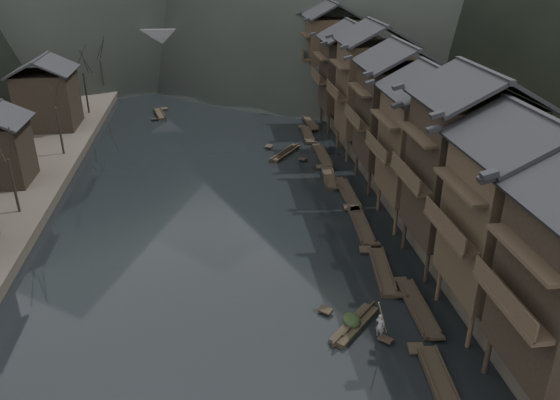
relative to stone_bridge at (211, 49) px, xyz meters
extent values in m
plane|color=black|center=(0.00, -72.00, -5.11)|extent=(300.00, 300.00, 0.00)
cube|color=#2D2823|center=(35.00, -32.00, -4.21)|extent=(40.00, 200.00, 1.80)
cylinder|color=black|center=(14.20, -77.60, -3.81)|extent=(0.30, 0.30, 2.90)
cylinder|color=black|center=(16.95, -77.60, -3.81)|extent=(0.30, 0.30, 2.90)
cube|color=#30261B|center=(13.30, -80.00, 1.33)|extent=(1.20, 5.70, 0.25)
cylinder|color=#30261B|center=(14.20, -75.40, -3.81)|extent=(0.30, 0.30, 2.90)
cylinder|color=#30261B|center=(14.20, -70.60, -3.81)|extent=(0.30, 0.30, 2.90)
cylinder|color=#30261B|center=(16.95, -75.40, -3.81)|extent=(0.30, 0.30, 2.90)
cylinder|color=#30261B|center=(16.95, -70.60, -3.81)|extent=(0.30, 0.30, 2.90)
cube|color=#30261B|center=(17.30, -73.00, 1.91)|extent=(7.00, 6.00, 8.84)
cube|color=#30261B|center=(13.30, -73.00, 1.47)|extent=(1.20, 5.70, 0.25)
cylinder|color=black|center=(14.20, -68.40, -3.81)|extent=(0.30, 0.30, 2.90)
cylinder|color=black|center=(14.20, -63.60, -3.81)|extent=(0.30, 0.30, 2.90)
cylinder|color=black|center=(16.95, -68.40, -3.81)|extent=(0.30, 0.30, 2.90)
cylinder|color=black|center=(16.95, -63.60, -3.81)|extent=(0.30, 0.30, 2.90)
cube|color=black|center=(17.30, -66.00, 2.39)|extent=(7.00, 6.00, 9.80)
cube|color=#30261B|center=(13.30, -66.00, 1.90)|extent=(1.20, 5.70, 0.25)
cylinder|color=#30261B|center=(14.20, -61.40, -3.81)|extent=(0.30, 0.30, 2.90)
cylinder|color=#30261B|center=(14.20, -56.60, -3.81)|extent=(0.30, 0.30, 2.90)
cylinder|color=#30261B|center=(16.95, -61.40, -3.81)|extent=(0.30, 0.30, 2.90)
cylinder|color=#30261B|center=(16.95, -56.60, -3.81)|extent=(0.30, 0.30, 2.90)
cube|color=#30261B|center=(17.30, -59.00, 1.74)|extent=(7.00, 6.00, 8.50)
cube|color=#30261B|center=(13.30, -59.00, 1.32)|extent=(1.20, 5.70, 0.25)
cylinder|color=black|center=(14.20, -53.40, -3.81)|extent=(0.30, 0.30, 2.90)
cylinder|color=black|center=(14.20, -48.60, -3.81)|extent=(0.30, 0.30, 2.90)
cylinder|color=black|center=(16.95, -53.40, -3.81)|extent=(0.30, 0.30, 2.90)
cylinder|color=black|center=(16.95, -48.60, -3.81)|extent=(0.30, 0.30, 2.90)
cube|color=black|center=(17.30, -51.00, 2.03)|extent=(7.00, 6.00, 9.07)
cube|color=#30261B|center=(13.30, -51.00, 1.57)|extent=(1.20, 5.70, 0.25)
cylinder|color=#30261B|center=(14.20, -44.40, -3.81)|extent=(0.30, 0.30, 2.90)
cylinder|color=#30261B|center=(14.20, -39.60, -3.81)|extent=(0.30, 0.30, 2.90)
cylinder|color=#30261B|center=(16.95, -44.40, -3.81)|extent=(0.30, 0.30, 2.90)
cylinder|color=#30261B|center=(16.95, -39.60, -3.81)|extent=(0.30, 0.30, 2.90)
cube|color=#30261B|center=(17.30, -42.00, 2.40)|extent=(7.00, 6.00, 9.81)
cube|color=#30261B|center=(13.30, -42.00, 1.91)|extent=(1.20, 5.70, 0.25)
cylinder|color=black|center=(14.20, -34.40, -3.81)|extent=(0.30, 0.30, 2.90)
cylinder|color=black|center=(14.20, -29.60, -3.81)|extent=(0.30, 0.30, 2.90)
cylinder|color=black|center=(16.95, -34.40, -3.81)|extent=(0.30, 0.30, 2.90)
cylinder|color=black|center=(16.95, -29.60, -3.81)|extent=(0.30, 0.30, 2.90)
cube|color=black|center=(17.30, -32.00, 1.79)|extent=(7.00, 6.00, 8.60)
cube|color=#30261B|center=(13.30, -32.00, 1.36)|extent=(1.20, 5.70, 0.25)
cylinder|color=#30261B|center=(14.20, -22.40, -3.81)|extent=(0.30, 0.30, 2.90)
cylinder|color=#30261B|center=(14.20, -17.60, -3.81)|extent=(0.30, 0.30, 2.90)
cylinder|color=#30261B|center=(16.95, -22.40, -3.81)|extent=(0.30, 0.30, 2.90)
cylinder|color=#30261B|center=(16.95, -17.60, -3.81)|extent=(0.30, 0.30, 2.90)
cube|color=#30261B|center=(17.30, -20.00, 2.41)|extent=(7.00, 6.00, 9.84)
cube|color=#30261B|center=(13.30, -20.00, 1.92)|extent=(1.20, 5.70, 0.25)
cube|color=black|center=(-20.50, -30.00, -0.51)|extent=(6.50, 6.50, 6.80)
cylinder|color=black|center=(-17.00, -54.98, -1.50)|extent=(0.24, 0.24, 4.82)
cylinder|color=black|center=(-17.00, -40.54, -1.30)|extent=(0.24, 0.24, 5.22)
cylinder|color=black|center=(-17.00, -24.13, -1.22)|extent=(0.24, 0.24, 5.39)
cylinder|color=black|center=(-17.00, -12.19, -1.47)|extent=(0.24, 0.24, 4.87)
cube|color=black|center=(11.28, -78.69, -4.96)|extent=(1.71, 6.85, 0.30)
cube|color=black|center=(11.28, -78.69, -4.78)|extent=(1.75, 6.72, 0.10)
cube|color=black|center=(10.98, -75.45, -4.82)|extent=(1.01, 0.91, 0.35)
cube|color=black|center=(12.47, -71.51, -4.96)|extent=(1.30, 6.33, 0.30)
cube|color=black|center=(12.47, -71.51, -4.78)|extent=(1.35, 6.21, 0.10)
cube|color=black|center=(12.38, -68.48, -4.82)|extent=(0.96, 0.81, 0.33)
cube|color=black|center=(12.57, -74.53, -4.82)|extent=(0.96, 0.81, 0.33)
cube|color=black|center=(11.47, -66.93, -4.96)|extent=(1.93, 6.54, 0.30)
cube|color=black|center=(11.47, -66.93, -4.78)|extent=(1.97, 6.42, 0.10)
cube|color=black|center=(11.06, -63.86, -4.82)|extent=(1.03, 0.91, 0.34)
cube|color=black|center=(11.87, -70.00, -4.82)|extent=(1.03, 0.91, 0.34)
cube|color=black|center=(11.79, -59.64, -4.96)|extent=(1.53, 7.08, 0.30)
cube|color=black|center=(11.79, -59.64, -4.78)|extent=(1.57, 6.94, 0.10)
cube|color=black|center=(11.58, -56.27, -4.82)|extent=(0.99, 0.92, 0.35)
cube|color=black|center=(11.99, -63.00, -4.82)|extent=(0.99, 0.92, 0.35)
cube|color=black|center=(12.17, -53.51, -4.96)|extent=(1.25, 7.44, 0.30)
cube|color=black|center=(12.17, -53.51, -4.78)|extent=(1.30, 7.29, 0.10)
cube|color=black|center=(12.10, -49.95, -4.82)|extent=(0.95, 0.93, 0.36)
cube|color=black|center=(12.24, -57.07, -4.82)|extent=(0.95, 0.93, 0.36)
cube|color=black|center=(11.24, -48.97, -4.96)|extent=(1.76, 5.96, 0.30)
cube|color=black|center=(11.24, -48.97, -4.78)|extent=(1.80, 5.85, 0.10)
cube|color=black|center=(10.92, -46.17, -4.82)|extent=(1.01, 0.83, 0.32)
cube|color=black|center=(11.56, -51.77, -4.82)|extent=(1.01, 0.83, 0.32)
cube|color=black|center=(11.80, -42.72, -4.96)|extent=(1.23, 6.78, 0.30)
cube|color=black|center=(11.80, -42.72, -4.78)|extent=(1.28, 6.65, 0.10)
cube|color=black|center=(11.73, -39.48, -4.82)|extent=(0.95, 0.85, 0.34)
cube|color=black|center=(11.86, -45.97, -4.82)|extent=(0.95, 0.85, 0.34)
cube|color=black|center=(11.40, -34.96, -4.96)|extent=(1.46, 6.51, 0.30)
cube|color=black|center=(11.40, -34.96, -4.78)|extent=(1.51, 6.38, 0.10)
cube|color=black|center=(11.23, -31.86, -4.82)|extent=(0.98, 0.85, 0.34)
cube|color=black|center=(11.57, -38.05, -4.82)|extent=(0.98, 0.85, 0.34)
cube|color=black|center=(12.63, -29.47, -4.96)|extent=(1.24, 7.50, 0.30)
cube|color=black|center=(12.63, -29.47, -4.78)|extent=(1.30, 7.35, 0.10)
cube|color=black|center=(12.70, -25.88, -4.82)|extent=(0.95, 0.93, 0.36)
cube|color=black|center=(12.56, -33.06, -4.82)|extent=(0.95, 0.93, 0.36)
cube|color=black|center=(11.99, -23.62, -4.96)|extent=(1.27, 6.35, 0.30)
cube|color=black|center=(11.99, -23.62, -4.78)|extent=(1.33, 6.23, 0.10)
cube|color=black|center=(11.91, -20.58, -4.82)|extent=(0.96, 0.81, 0.33)
cube|color=black|center=(12.07, -26.65, -4.82)|extent=(0.96, 0.81, 0.33)
cube|color=black|center=(11.44, -19.15, -4.96)|extent=(1.24, 6.54, 0.30)
cube|color=black|center=(11.44, -19.15, -4.78)|extent=(1.29, 6.41, 0.10)
cube|color=black|center=(11.51, -16.03, -4.82)|extent=(0.95, 0.82, 0.34)
cube|color=black|center=(11.38, -22.28, -4.82)|extent=(0.95, 0.82, 0.34)
cube|color=black|center=(11.69, -12.83, -4.96)|extent=(1.33, 7.69, 0.30)
cube|color=black|center=(11.69, -12.83, -4.78)|extent=(1.38, 7.54, 0.10)
cube|color=black|center=(11.80, -9.16, -4.82)|extent=(0.96, 0.96, 0.37)
cube|color=black|center=(11.58, -16.51, -4.82)|extent=(0.96, 0.96, 0.37)
cube|color=black|center=(7.78, -41.21, -4.96)|extent=(4.22, 5.46, 0.30)
cube|color=black|center=(7.78, -41.21, -4.78)|extent=(4.19, 5.39, 0.10)
cube|color=black|center=(6.15, -38.87, -4.82)|extent=(1.12, 1.09, 0.32)
cube|color=black|center=(9.41, -43.56, -4.82)|extent=(1.12, 1.09, 0.32)
cube|color=black|center=(-7.76, -23.22, -4.96)|extent=(2.07, 5.46, 0.30)
cube|color=black|center=(-7.76, -23.22, -4.78)|extent=(2.10, 5.36, 0.10)
cube|color=black|center=(-7.23, -20.69, -4.82)|extent=(0.97, 0.83, 0.31)
cube|color=black|center=(-8.28, -25.74, -4.82)|extent=(0.97, 0.83, 0.31)
cube|color=black|center=(4.24, -11.44, -4.96)|extent=(1.57, 6.06, 0.30)
cube|color=black|center=(4.24, -11.44, -4.78)|extent=(1.61, 5.95, 0.10)
cube|color=black|center=(3.96, -8.58, -4.82)|extent=(0.92, 0.82, 0.33)
cube|color=black|center=(4.51, -14.31, -4.82)|extent=(0.92, 0.82, 0.33)
cube|color=black|center=(-2.40, 0.53, -4.96)|extent=(3.05, 5.27, 0.30)
cube|color=black|center=(-2.40, 0.53, -4.78)|extent=(3.06, 5.19, 0.10)
cube|color=black|center=(-1.38, 2.87, -4.82)|extent=(1.04, 0.95, 0.31)
cube|color=black|center=(-3.43, -1.80, -4.82)|extent=(1.04, 0.95, 0.31)
cube|color=#4C4C4F|center=(0.00, 0.00, 2.09)|extent=(40.00, 6.00, 1.60)
cube|color=#4C4C4F|center=(0.00, -2.70, 3.39)|extent=(40.00, 0.50, 1.00)
cube|color=#4C4C4F|center=(0.00, 2.70, 3.39)|extent=(40.00, 0.50, 1.00)
cube|color=#4C4C4F|center=(-14.00, 0.00, -1.91)|extent=(3.20, 6.00, 6.40)
cube|color=#4C4C4F|center=(-4.50, 0.00, -1.91)|extent=(3.20, 6.00, 6.40)
cube|color=#4C4C4F|center=(4.50, 0.00, -1.91)|extent=(3.20, 6.00, 6.40)
cube|color=#4C4C4F|center=(14.00, 0.00, -1.91)|extent=(3.20, 6.00, 6.40)
cube|color=black|center=(7.95, -72.76, -4.96)|extent=(3.90, 4.10, 0.30)
cube|color=black|center=(7.95, -72.76, -4.78)|extent=(3.87, 4.06, 0.10)
cube|color=black|center=(6.43, -71.12, -4.82)|extent=(1.03, 1.01, 0.29)
cube|color=black|center=(9.46, -74.39, -4.82)|extent=(1.03, 1.01, 0.29)
ellipsoid|color=black|center=(7.79, -72.59, -4.34)|extent=(1.11, 1.45, 0.67)
imported|color=slate|center=(9.15, -74.05, -3.86)|extent=(0.70, 0.69, 1.63)
cylinder|color=#8C7A51|center=(9.35, -74.05, -0.97)|extent=(1.53, 1.81, 4.14)
camera|label=1|loc=(-0.11, -99.64, 16.66)|focal=35.00mm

